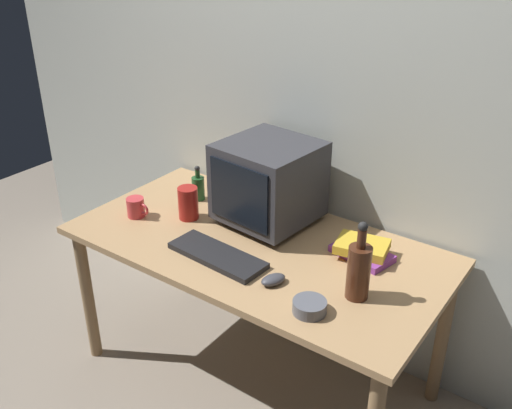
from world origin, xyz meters
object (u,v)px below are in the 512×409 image
object	(u,v)px
bottle_tall	(359,270)
book_stack	(362,250)
mug	(136,207)
cd_spindle	(310,307)
metal_canister	(188,203)
crt_monitor	(269,182)
bottle_short	(198,187)
computer_mouse	(273,280)
keyboard	(217,255)

from	to	relation	value
bottle_tall	book_stack	size ratio (longest dim) A/B	1.16
bottle_tall	mug	size ratio (longest dim) A/B	2.55
cd_spindle	metal_canister	distance (m)	0.84
crt_monitor	bottle_short	bearing A→B (deg)	-177.86
bottle_tall	metal_canister	bearing A→B (deg)	174.10
crt_monitor	computer_mouse	size ratio (longest dim) A/B	4.19
keyboard	computer_mouse	distance (m)	0.28
bottle_short	book_stack	distance (m)	0.87
crt_monitor	computer_mouse	world-z (taller)	crt_monitor
bottle_tall	bottle_short	world-z (taller)	bottle_tall
computer_mouse	keyboard	bearing A→B (deg)	-160.67
computer_mouse	cd_spindle	world-z (taller)	cd_spindle
crt_monitor	keyboard	distance (m)	0.41
bottle_short	metal_canister	bearing A→B (deg)	-62.94
keyboard	bottle_short	world-z (taller)	bottle_short
metal_canister	cd_spindle	bearing A→B (deg)	-18.62
keyboard	metal_canister	xyz separation A→B (m)	(-0.32, 0.18, 0.06)
crt_monitor	book_stack	distance (m)	0.50
bottle_short	metal_canister	xyz separation A→B (m)	(0.09, -0.17, 0.01)
bottle_tall	cd_spindle	size ratio (longest dim) A/B	2.55
book_stack	bottle_tall	bearing A→B (deg)	-67.38
cd_spindle	metal_canister	world-z (taller)	metal_canister
keyboard	book_stack	bearing A→B (deg)	40.56
bottle_short	metal_canister	distance (m)	0.19
computer_mouse	bottle_tall	size ratio (longest dim) A/B	0.33
book_stack	metal_canister	world-z (taller)	metal_canister
bottle_tall	bottle_short	xyz separation A→B (m)	(-0.98, 0.26, -0.05)
computer_mouse	book_stack	size ratio (longest dim) A/B	0.38
bottle_short	computer_mouse	bearing A→B (deg)	-28.54
bottle_tall	cd_spindle	distance (m)	0.22
bottle_tall	bottle_short	distance (m)	1.01
bottle_short	mug	xyz separation A→B (m)	(-0.11, -0.30, -0.02)
crt_monitor	cd_spindle	world-z (taller)	crt_monitor
keyboard	cd_spindle	size ratio (longest dim) A/B	3.50
book_stack	cd_spindle	xyz separation A→B (m)	(0.01, -0.43, -0.01)
book_stack	metal_canister	bearing A→B (deg)	-168.34
computer_mouse	mug	world-z (taller)	mug
bottle_short	mug	world-z (taller)	bottle_short
metal_canister	bottle_tall	bearing A→B (deg)	-5.90
crt_monitor	book_stack	xyz separation A→B (m)	(0.47, -0.03, -0.16)
crt_monitor	mug	xyz separation A→B (m)	(-0.51, -0.31, -0.15)
book_stack	cd_spindle	distance (m)	0.43
computer_mouse	mug	xyz separation A→B (m)	(-0.80, 0.08, 0.03)
crt_monitor	book_stack	world-z (taller)	crt_monitor
keyboard	crt_monitor	bearing A→B (deg)	95.25
bottle_short	cd_spindle	world-z (taller)	bottle_short
computer_mouse	bottle_short	world-z (taller)	bottle_short
book_stack	bottle_short	bearing A→B (deg)	179.29
keyboard	bottle_tall	bearing A→B (deg)	13.13
crt_monitor	book_stack	size ratio (longest dim) A/B	1.59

